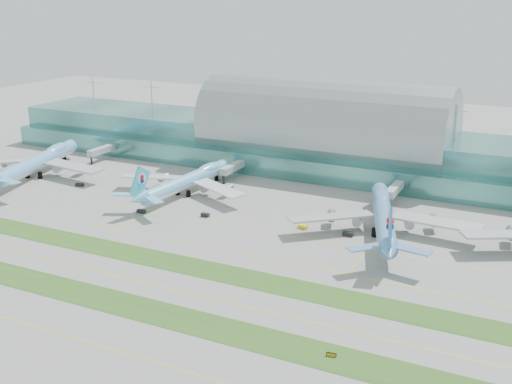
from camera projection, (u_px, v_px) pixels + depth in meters
The scene contains 18 objects.
ground at pixel (178, 267), 200.94m from camera, with size 700.00×700.00×0.00m, color gray.
terminal at pixel (324, 140), 306.71m from camera, with size 340.00×69.10×36.00m.
grass_strip_near at pixel (123, 304), 177.01m from camera, with size 420.00×12.00×0.08m, color #2D591E.
grass_strip_far at pixel (182, 264), 202.64m from camera, with size 420.00×12.00×0.08m, color #2D591E.
taxiline_a at pixel (73, 338), 159.93m from camera, with size 420.00×0.35×0.01m, color yellow.
taxiline_b at pixel (152, 284), 188.98m from camera, with size 420.00×0.35×0.01m, color yellow.
taxiline_c at pixel (207, 247), 216.32m from camera, with size 420.00×0.35×0.01m, color yellow.
taxiline_d at pixel (238, 226), 235.12m from camera, with size 420.00×0.35×0.01m, color yellow.
airliner_a at pixel (38, 161), 297.62m from camera, with size 68.96×79.67×22.26m.
airliner_b at pixel (188, 180), 271.77m from camera, with size 62.22×70.75×19.47m.
airliner_c at pixel (383, 215), 227.47m from camera, with size 64.55×74.97×21.22m.
gse_a at pixel (3, 176), 296.10m from camera, with size 3.13×1.74×1.49m, color #D7C20C.
gse_b at pixel (80, 185), 283.01m from camera, with size 3.61×1.70×1.36m, color black.
gse_c at pixel (141, 211), 249.15m from camera, with size 3.29×1.72×1.32m, color black.
gse_d at pixel (205, 215), 245.04m from camera, with size 3.21×1.63×1.41m, color black.
gse_e at pixel (303, 227), 233.03m from camera, with size 3.43×1.84×1.23m, color yellow.
gse_f at pixel (348, 234), 225.70m from camera, with size 3.69×1.68×1.55m, color black.
taxiway_sign_east at pixel (331, 355), 151.56m from camera, with size 2.45×0.56×1.03m.
Camera 1 is at (103.71, -154.56, 82.95)m, focal length 45.00 mm.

